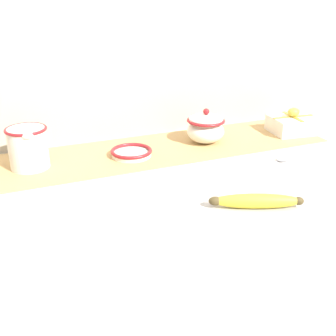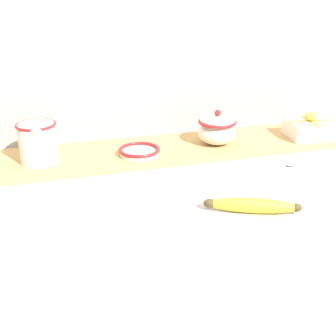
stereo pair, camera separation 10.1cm
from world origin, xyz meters
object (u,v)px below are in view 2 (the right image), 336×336
object	(u,v)px
cream_pitcher	(38,141)
banana	(252,205)
spoon	(286,165)
sugar_bowl	(217,129)
gift_box	(309,128)
small_dish	(139,151)

from	to	relation	value
cream_pitcher	banana	xyz separation A→B (m)	(0.44, -0.42, -0.05)
cream_pitcher	spoon	world-z (taller)	cream_pitcher
sugar_bowl	gift_box	distance (m)	0.31
cream_pitcher	sugar_bowl	distance (m)	0.53
spoon	small_dish	bearing A→B (deg)	151.38
cream_pitcher	gift_box	bearing A→B (deg)	-1.70
spoon	cream_pitcher	bearing A→B (deg)	160.45
cream_pitcher	gift_box	distance (m)	0.84
sugar_bowl	spoon	distance (m)	0.25
banana	spoon	distance (m)	0.29
sugar_bowl	banana	bearing A→B (deg)	-102.13
small_dish	banana	world-z (taller)	banana
sugar_bowl	spoon	size ratio (longest dim) A/B	0.61
sugar_bowl	small_dish	xyz separation A→B (m)	(-0.25, -0.02, -0.04)
cream_pitcher	banana	distance (m)	0.61
small_dish	gift_box	bearing A→B (deg)	0.01
small_dish	spoon	xyz separation A→B (m)	(0.37, -0.19, -0.01)
banana	small_dish	bearing A→B (deg)	111.82
sugar_bowl	banana	distance (m)	0.43
banana	sugar_bowl	bearing A→B (deg)	77.87
cream_pitcher	sugar_bowl	bearing A→B (deg)	-0.14
banana	gift_box	size ratio (longest dim) A/B	1.32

